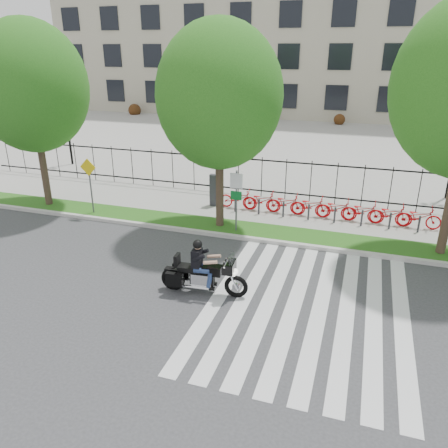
% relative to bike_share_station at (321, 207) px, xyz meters
% --- Properties ---
extents(ground, '(120.00, 120.00, 0.00)m').
position_rel_bike_share_station_xyz_m(ground, '(-4.37, -7.20, -0.62)').
color(ground, '#373739').
rests_on(ground, ground).
extents(curb, '(60.00, 0.20, 0.15)m').
position_rel_bike_share_station_xyz_m(curb, '(-4.37, -3.10, -0.55)').
color(curb, '#BAB6AF').
rests_on(curb, ground).
extents(grass_verge, '(60.00, 1.50, 0.15)m').
position_rel_bike_share_station_xyz_m(grass_verge, '(-4.37, -2.25, -0.55)').
color(grass_verge, '#275916').
rests_on(grass_verge, ground).
extents(sidewalk, '(60.00, 3.50, 0.15)m').
position_rel_bike_share_station_xyz_m(sidewalk, '(-4.37, 0.25, -0.55)').
color(sidewalk, gray).
rests_on(sidewalk, ground).
extents(plaza, '(80.00, 34.00, 0.10)m').
position_rel_bike_share_station_xyz_m(plaza, '(-4.37, 17.80, -0.57)').
color(plaza, gray).
rests_on(plaza, ground).
extents(crosswalk_stripes, '(5.70, 8.00, 0.01)m').
position_rel_bike_share_station_xyz_m(crosswalk_stripes, '(0.45, -7.20, -0.62)').
color(crosswalk_stripes, silver).
rests_on(crosswalk_stripes, ground).
extents(iron_fence, '(30.00, 0.06, 2.00)m').
position_rel_bike_share_station_xyz_m(iron_fence, '(-4.37, 2.00, 0.53)').
color(iron_fence, black).
rests_on(iron_fence, sidewalk).
extents(office_building, '(60.00, 21.90, 20.15)m').
position_rel_bike_share_station_xyz_m(office_building, '(-4.37, 37.72, 9.34)').
color(office_building, '#ACA58A').
rests_on(office_building, ground).
extents(lamp_post_left, '(1.06, 0.70, 4.25)m').
position_rel_bike_share_station_xyz_m(lamp_post_left, '(-16.37, 4.80, 2.58)').
color(lamp_post_left, black).
rests_on(lamp_post_left, ground).
extents(street_tree_0, '(4.91, 4.91, 8.18)m').
position_rel_bike_share_station_xyz_m(street_tree_0, '(-12.53, -2.25, 4.87)').
color(street_tree_0, '#36291D').
rests_on(street_tree_0, grass_verge).
extents(street_tree_1, '(4.83, 4.83, 8.01)m').
position_rel_bike_share_station_xyz_m(street_tree_1, '(-3.91, -2.25, 4.75)').
color(street_tree_1, '#36291D').
rests_on(street_tree_1, grass_verge).
extents(bike_share_station, '(9.97, 0.85, 1.50)m').
position_rel_bike_share_station_xyz_m(bike_share_station, '(0.00, 0.00, 0.00)').
color(bike_share_station, '#2D2D33').
rests_on(bike_share_station, sidewalk).
extents(sign_pole_regulatory, '(0.50, 0.09, 2.50)m').
position_rel_bike_share_station_xyz_m(sign_pole_regulatory, '(-3.10, -2.62, 1.12)').
color(sign_pole_regulatory, '#59595B').
rests_on(sign_pole_regulatory, grass_verge).
extents(sign_pole_warning, '(0.78, 0.09, 2.49)m').
position_rel_bike_share_station_xyz_m(sign_pole_warning, '(-9.83, -2.62, 1.12)').
color(sign_pole_warning, '#59595B').
rests_on(sign_pole_warning, grass_verge).
extents(motorcycle_rider, '(2.77, 0.85, 2.13)m').
position_rel_bike_share_station_xyz_m(motorcycle_rider, '(-2.71, -7.38, 0.09)').
color(motorcycle_rider, black).
rests_on(motorcycle_rider, ground).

